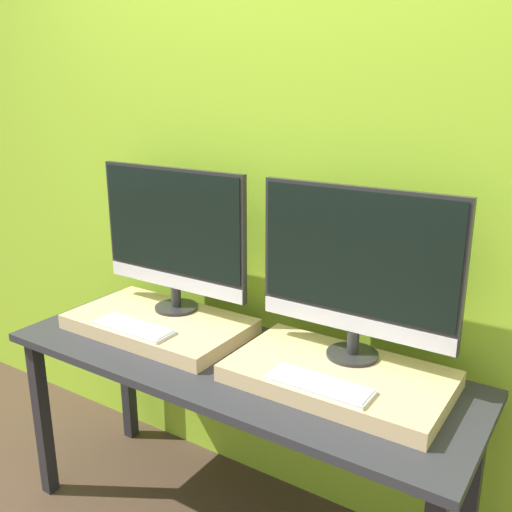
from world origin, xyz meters
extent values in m
cube|color=#9ED12D|center=(0.00, 0.67, 1.30)|extent=(8.00, 0.04, 2.60)
cube|color=#2D2D33|center=(0.00, 0.30, 0.72)|extent=(1.70, 0.60, 0.03)
cube|color=#232328|center=(-0.79, 0.06, 0.35)|extent=(0.05, 0.05, 0.70)
cube|color=#232328|center=(-0.79, 0.54, 0.35)|extent=(0.05, 0.05, 0.70)
cube|color=#232328|center=(0.79, 0.54, 0.35)|extent=(0.05, 0.05, 0.70)
cube|color=#D6B77F|center=(-0.38, 0.34, 0.76)|extent=(0.69, 0.40, 0.06)
cylinder|color=#282828|center=(-0.38, 0.45, 0.79)|extent=(0.17, 0.17, 0.01)
cylinder|color=#282828|center=(-0.38, 0.45, 0.84)|extent=(0.04, 0.04, 0.08)
cube|color=#282828|center=(-0.38, 0.45, 1.12)|extent=(0.67, 0.02, 0.48)
cube|color=black|center=(-0.38, 0.43, 1.15)|extent=(0.65, 0.00, 0.40)
cube|color=silver|center=(-0.38, 0.43, 0.91)|extent=(0.67, 0.00, 0.06)
cube|color=silver|center=(-0.38, 0.21, 0.79)|extent=(0.32, 0.11, 0.01)
cube|color=silver|center=(-0.38, 0.21, 0.80)|extent=(0.31, 0.10, 0.00)
cube|color=#D6B77F|center=(0.38, 0.34, 0.76)|extent=(0.69, 0.40, 0.06)
cylinder|color=#282828|center=(0.38, 0.45, 0.79)|extent=(0.17, 0.17, 0.01)
cylinder|color=#282828|center=(0.38, 0.45, 0.84)|extent=(0.04, 0.04, 0.08)
cube|color=#282828|center=(0.38, 0.45, 1.12)|extent=(0.67, 0.02, 0.48)
cube|color=black|center=(0.38, 0.43, 1.15)|extent=(0.65, 0.00, 0.40)
cube|color=silver|center=(0.38, 0.43, 0.91)|extent=(0.67, 0.00, 0.06)
cube|color=silver|center=(0.38, 0.21, 0.79)|extent=(0.32, 0.11, 0.01)
cube|color=silver|center=(0.38, 0.21, 0.80)|extent=(0.31, 0.10, 0.00)
camera|label=1|loc=(1.05, -1.17, 1.65)|focal=40.00mm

